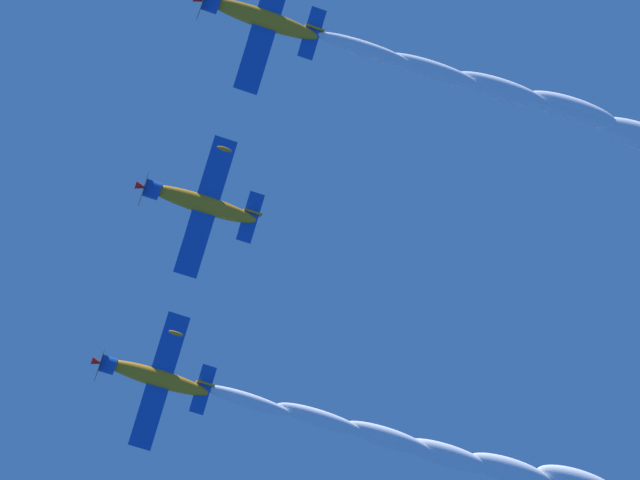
# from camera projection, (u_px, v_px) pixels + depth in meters

# --- Properties ---
(airplane_left_wingman) EXTENTS (7.80, 7.57, 3.62)m
(airplane_left_wingman) POSITION_uv_depth(u_px,v_px,m) (259.00, 17.00, 89.49)
(airplane_left_wingman) COLOR orange
(airplane_right_wingman) EXTENTS (7.79, 7.57, 3.57)m
(airplane_right_wingman) POSITION_uv_depth(u_px,v_px,m) (199.00, 203.00, 92.89)
(airplane_right_wingman) COLOR orange
(airplane_outer_left) EXTENTS (7.80, 7.51, 4.23)m
(airplane_outer_left) POSITION_uv_depth(u_px,v_px,m) (153.00, 377.00, 96.41)
(airplane_outer_left) COLOR orange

